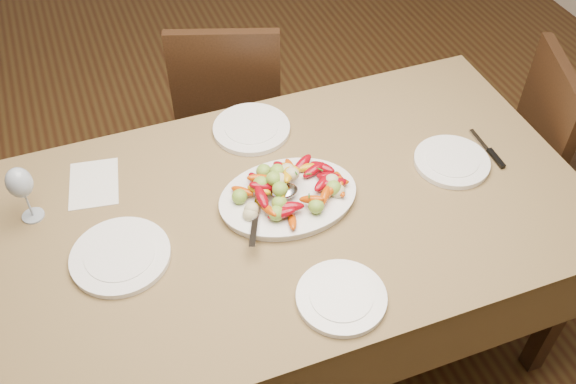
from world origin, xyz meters
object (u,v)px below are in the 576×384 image
(plate_right, at_px, (452,162))
(plate_left, at_px, (121,256))
(serving_platter, at_px, (288,199))
(plate_far, at_px, (252,129))
(dining_table, at_px, (288,280))
(wine_glass, at_px, (24,193))
(chair_far, at_px, (231,104))
(plate_near, at_px, (341,298))

(plate_right, bearing_deg, plate_left, 179.92)
(serving_platter, distance_m, plate_far, 0.35)
(dining_table, distance_m, plate_right, 0.68)
(plate_right, distance_m, wine_glass, 1.32)
(serving_platter, height_order, wine_glass, wine_glass)
(chair_far, bearing_deg, plate_near, 106.29)
(chair_far, xyz_separation_m, plate_left, (-0.60, -0.90, 0.29))
(dining_table, bearing_deg, plate_near, -88.58)
(chair_far, xyz_separation_m, wine_glass, (-0.81, -0.65, 0.39))
(dining_table, xyz_separation_m, plate_right, (0.56, -0.02, 0.39))
(chair_far, bearing_deg, plate_far, 101.66)
(serving_platter, relative_size, plate_near, 1.70)
(plate_left, distance_m, plate_far, 0.65)
(plate_near, height_order, wine_glass, wine_glass)
(dining_table, height_order, plate_far, plate_far)
(dining_table, relative_size, serving_platter, 4.43)
(dining_table, height_order, chair_far, chair_far)
(plate_left, bearing_deg, chair_far, 56.58)
(plate_left, bearing_deg, dining_table, 1.80)
(wine_glass, bearing_deg, plate_right, -11.20)
(chair_far, distance_m, serving_platter, 0.92)
(dining_table, bearing_deg, plate_left, -178.20)
(chair_far, height_order, serving_platter, chair_far)
(dining_table, distance_m, plate_near, 0.54)
(chair_far, bearing_deg, wine_glass, 58.39)
(plate_far, bearing_deg, serving_platter, -90.56)
(chair_far, distance_m, plate_far, 0.60)
(plate_near, relative_size, wine_glass, 1.19)
(serving_platter, relative_size, plate_left, 1.47)
(chair_far, xyz_separation_m, serving_platter, (-0.08, -0.87, 0.30))
(plate_far, xyz_separation_m, wine_glass, (-0.74, -0.13, 0.09))
(plate_left, height_order, plate_near, same)
(dining_table, relative_size, plate_far, 6.98)
(plate_far, distance_m, wine_glass, 0.76)
(dining_table, xyz_separation_m, plate_near, (0.01, -0.37, 0.39))
(plate_left, distance_m, plate_right, 1.08)
(plate_far, distance_m, plate_near, 0.74)
(wine_glass, bearing_deg, plate_far, 10.32)
(plate_near, distance_m, wine_glass, 0.96)
(plate_right, xyz_separation_m, plate_far, (-0.55, 0.39, 0.00))
(serving_platter, relative_size, plate_right, 1.70)
(dining_table, distance_m, chair_far, 0.90)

